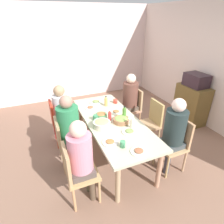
{
  "coord_description": "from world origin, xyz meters",
  "views": [
    {
      "loc": [
        2.5,
        -1.07,
        2.3
      ],
      "look_at": [
        0.0,
        0.0,
        0.87
      ],
      "focal_mm": 29.68,
      "sensor_mm": 36.0,
      "label": 1
    }
  ],
  "objects_px": {
    "person_3": "(174,130)",
    "bowl_1": "(121,120)",
    "dining_table": "(112,124)",
    "chair_4": "(133,106)",
    "cup_1": "(123,144)",
    "side_cabinet": "(191,104)",
    "cup_0": "(130,121)",
    "person_0": "(81,156)",
    "microwave": "(196,80)",
    "plate_0": "(116,112)",
    "bowl_2": "(102,124)",
    "chair_0": "(76,172)",
    "person_2": "(70,126)",
    "plate_2": "(129,131)",
    "plate_3": "(96,102)",
    "person_4": "(130,97)",
    "person_1": "(62,110)",
    "plate_1": "(110,142)",
    "chair_2": "(66,141)",
    "bottle_2": "(132,123)",
    "plate_5": "(90,108)",
    "chair_3": "(176,142)",
    "plate_4": "(139,151)",
    "bottle_0": "(124,113)",
    "bottle_1": "(106,101)",
    "chair_1": "(59,120)",
    "cup_3": "(95,118)",
    "bottle_3": "(110,115)"
  },
  "relations": [
    {
      "from": "person_3",
      "to": "bowl_1",
      "type": "xyz_separation_m",
      "value": [
        -0.57,
        -0.61,
        0.0
      ]
    },
    {
      "from": "dining_table",
      "to": "chair_4",
      "type": "distance_m",
      "value": 1.08
    },
    {
      "from": "cup_1",
      "to": "side_cabinet",
      "type": "xyz_separation_m",
      "value": [
        -1.09,
        2.31,
        -0.32
      ]
    },
    {
      "from": "chair_4",
      "to": "cup_0",
      "type": "relative_size",
      "value": 8.4
    },
    {
      "from": "person_0",
      "to": "microwave",
      "type": "xyz_separation_m",
      "value": [
        -1.07,
        2.88,
        0.3
      ]
    },
    {
      "from": "plate_0",
      "to": "cup_0",
      "type": "distance_m",
      "value": 0.43
    },
    {
      "from": "cup_1",
      "to": "bowl_2",
      "type": "bearing_deg",
      "value": -171.92
    },
    {
      "from": "dining_table",
      "to": "chair_0",
      "type": "xyz_separation_m",
      "value": [
        0.71,
        -0.81,
        -0.13
      ]
    },
    {
      "from": "chair_0",
      "to": "person_2",
      "type": "height_order",
      "value": "person_2"
    },
    {
      "from": "plate_2",
      "to": "plate_3",
      "type": "xyz_separation_m",
      "value": [
        -1.23,
        -0.12,
        0.0
      ]
    },
    {
      "from": "plate_3",
      "to": "bowl_2",
      "type": "relative_size",
      "value": 0.9
    },
    {
      "from": "person_4",
      "to": "dining_table",
      "type": "bearing_deg",
      "value": -45.34
    },
    {
      "from": "person_1",
      "to": "plate_1",
      "type": "bearing_deg",
      "value": 18.79
    },
    {
      "from": "person_2",
      "to": "person_0",
      "type": "bearing_deg",
      "value": 0.13
    },
    {
      "from": "dining_table",
      "to": "person_3",
      "type": "height_order",
      "value": "person_3"
    },
    {
      "from": "person_0",
      "to": "plate_3",
      "type": "xyz_separation_m",
      "value": [
        -1.49,
        0.69,
        -0.01
      ]
    },
    {
      "from": "dining_table",
      "to": "person_4",
      "type": "xyz_separation_m",
      "value": [
        -0.71,
        0.72,
        0.1
      ]
    },
    {
      "from": "chair_2",
      "to": "plate_3",
      "type": "xyz_separation_m",
      "value": [
        -0.78,
        0.78,
        0.22
      ]
    },
    {
      "from": "bottle_2",
      "to": "chair_2",
      "type": "bearing_deg",
      "value": -110.33
    },
    {
      "from": "plate_0",
      "to": "side_cabinet",
      "type": "distance_m",
      "value": 2.01
    },
    {
      "from": "chair_0",
      "to": "plate_2",
      "type": "bearing_deg",
      "value": 105.95
    },
    {
      "from": "person_1",
      "to": "plate_5",
      "type": "xyz_separation_m",
      "value": [
        0.14,
        0.51,
        0.02
      ]
    },
    {
      "from": "dining_table",
      "to": "bottle_2",
      "type": "height_order",
      "value": "bottle_2"
    },
    {
      "from": "person_0",
      "to": "chair_3",
      "type": "bearing_deg",
      "value": 90.0
    },
    {
      "from": "plate_2",
      "to": "bowl_2",
      "type": "distance_m",
      "value": 0.45
    },
    {
      "from": "plate_4",
      "to": "bottle_0",
      "type": "xyz_separation_m",
      "value": [
        -0.85,
        0.21,
        0.1
      ]
    },
    {
      "from": "bottle_0",
      "to": "bottle_2",
      "type": "height_order",
      "value": "bottle_0"
    },
    {
      "from": "plate_4",
      "to": "plate_1",
      "type": "bearing_deg",
      "value": -140.57
    },
    {
      "from": "person_0",
      "to": "bowl_2",
      "type": "bearing_deg",
      "value": 139.54
    },
    {
      "from": "cup_0",
      "to": "bottle_1",
      "type": "relative_size",
      "value": 0.53
    },
    {
      "from": "chair_0",
      "to": "bottle_0",
      "type": "relative_size",
      "value": 3.72
    },
    {
      "from": "plate_5",
      "to": "microwave",
      "type": "distance_m",
      "value": 2.4
    },
    {
      "from": "chair_1",
      "to": "bottle_2",
      "type": "distance_m",
      "value": 1.5
    },
    {
      "from": "bowl_1",
      "to": "person_2",
      "type": "bearing_deg",
      "value": -99.41
    },
    {
      "from": "person_3",
      "to": "cup_0",
      "type": "xyz_separation_m",
      "value": [
        -0.5,
        -0.48,
        0.0
      ]
    },
    {
      "from": "chair_3",
      "to": "cup_1",
      "type": "distance_m",
      "value": 0.99
    },
    {
      "from": "chair_4",
      "to": "plate_4",
      "type": "relative_size",
      "value": 4.11
    },
    {
      "from": "side_cabinet",
      "to": "plate_5",
      "type": "bearing_deg",
      "value": -94.89
    },
    {
      "from": "chair_1",
      "to": "cup_1",
      "type": "bearing_deg",
      "value": 24.39
    },
    {
      "from": "person_2",
      "to": "bottle_2",
      "type": "xyz_separation_m",
      "value": [
        0.37,
        0.9,
        0.06
      ]
    },
    {
      "from": "cup_0",
      "to": "side_cabinet",
      "type": "distance_m",
      "value": 2.03
    },
    {
      "from": "cup_0",
      "to": "microwave",
      "type": "bearing_deg",
      "value": 106.57
    },
    {
      "from": "chair_2",
      "to": "plate_5",
      "type": "relative_size",
      "value": 4.35
    },
    {
      "from": "chair_1",
      "to": "person_1",
      "type": "bearing_deg",
      "value": 90.0
    },
    {
      "from": "plate_2",
      "to": "cup_3",
      "type": "xyz_separation_m",
      "value": [
        -0.55,
        -0.36,
        0.03
      ]
    },
    {
      "from": "chair_1",
      "to": "person_1",
      "type": "xyz_separation_m",
      "value": [
        -0.0,
        0.09,
        0.21
      ]
    },
    {
      "from": "bottle_3",
      "to": "microwave",
      "type": "relative_size",
      "value": 0.39
    },
    {
      "from": "person_4",
      "to": "plate_5",
      "type": "bearing_deg",
      "value": -81.16
    },
    {
      "from": "person_1",
      "to": "chair_3",
      "type": "xyz_separation_m",
      "value": [
        1.42,
        1.52,
        -0.21
      ]
    },
    {
      "from": "person_1",
      "to": "side_cabinet",
      "type": "bearing_deg",
      "value": 83.14
    }
  ]
}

